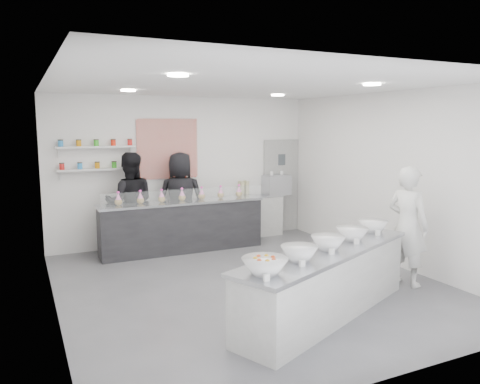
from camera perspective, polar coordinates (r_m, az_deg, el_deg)
name	(u,v)px	position (r m, az deg, el deg)	size (l,w,h in m)	color
floor	(249,284)	(7.32, 1.06, -11.17)	(6.00, 6.00, 0.00)	#515156
ceiling	(249,85)	(6.94, 1.13, 12.92)	(6.00, 6.00, 0.00)	white
back_wall	(184,170)	(9.73, -6.83, 2.65)	(5.50, 5.50, 0.00)	white
left_wall	(51,200)	(6.26, -22.05, -0.93)	(6.00, 6.00, 0.00)	white
right_wall	(390,179)	(8.55, 17.82, 1.56)	(6.00, 6.00, 0.00)	white
back_door	(281,186)	(10.71, 5.01, 0.75)	(0.88, 0.04, 2.10)	gray
pattern_panel	(168,149)	(9.57, -8.82, 5.22)	(1.25, 0.03, 1.20)	#AC1100
jar_shelf_lower	(97,169)	(9.22, -17.00, 2.67)	(1.45, 0.22, 0.04)	silver
jar_shelf_upper	(96,147)	(9.19, -17.11, 5.28)	(1.45, 0.22, 0.04)	silver
preserve_jars	(97,154)	(9.18, -17.06, 4.40)	(1.45, 0.10, 0.56)	red
downlight_0	(178,75)	(5.48, -7.58, 13.91)	(0.24, 0.24, 0.02)	white
downlight_1	(372,85)	(6.88, 15.79, 12.49)	(0.24, 0.24, 0.02)	white
downlight_2	(128,91)	(7.98, -13.46, 11.93)	(0.24, 0.24, 0.02)	white
downlight_3	(278,95)	(9.00, 4.62, 11.67)	(0.24, 0.24, 0.02)	white
prep_counter	(327,282)	(6.17, 10.54, -10.79)	(3.18, 0.72, 0.87)	#AEAEA9
back_bar	(183,226)	(9.11, -7.02, -4.16)	(3.17, 0.58, 0.98)	black
sneeze_guard	(187,196)	(8.74, -6.53, -0.50)	(3.13, 0.01, 0.27)	white
espresso_ledge	(255,216)	(10.28, 1.89, -2.94)	(1.20, 0.38, 0.89)	#AEAEA9
espresso_machine	(276,185)	(10.43, 4.47, 0.86)	(0.56, 0.39, 0.43)	#93969E
cup_stacks	(244,189)	(10.05, 0.43, 0.37)	(0.24, 0.24, 0.34)	tan
prep_bowls	(328,243)	(6.03, 10.67, -6.11)	(3.03, 0.53, 0.17)	white
label_cards	(338,259)	(5.54, 11.84, -7.98)	(2.66, 0.04, 0.07)	white
cookie_bags	(182,194)	(9.00, -7.08, -0.30)	(2.53, 0.13, 0.25)	#FF7ACE
woman_prep	(408,226)	(7.53, 19.76, -3.92)	(0.67, 0.44, 1.83)	silver
staff_left	(130,203)	(9.10, -13.26, -1.32)	(0.93, 0.73, 1.92)	black
staff_right	(181,200)	(9.36, -7.23, -0.95)	(0.93, 0.61, 1.91)	black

